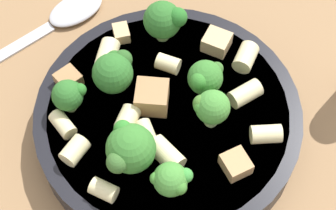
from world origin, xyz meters
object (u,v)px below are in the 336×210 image
Objects in this scene: rigatoni_1 at (107,55)px; chicken_chunk_4 at (121,33)px; rigatoni_2 at (166,155)px; rigatoni_4 at (168,64)px; rigatoni_3 at (75,150)px; rigatoni_10 at (245,94)px; broccoli_floret_6 at (114,71)px; pasta_bowl at (168,119)px; rigatoni_7 at (246,57)px; rigatoni_0 at (63,126)px; chicken_chunk_0 at (152,97)px; rigatoni_9 at (104,190)px; chicken_chunk_2 at (68,79)px; chicken_chunk_1 at (236,164)px; broccoli_floret_0 at (205,78)px; spoon at (56,21)px; rigatoni_5 at (266,134)px; rigatoni_6 at (128,119)px; chicken_chunk_3 at (217,42)px; broccoli_floret_5 at (211,107)px; broccoli_floret_1 at (70,95)px; broccoli_floret_4 at (171,180)px; broccoli_floret_3 at (165,20)px; rigatoni_8 at (147,137)px; broccoli_floret_2 at (130,149)px.

chicken_chunk_4 is (-0.02, 0.02, -0.00)m from rigatoni_1.
rigatoni_4 is at bearing 168.32° from rigatoni_2.
rigatoni_2 is 1.33× the size of rigatoni_3.
broccoli_floret_6 is at bearing -107.37° from rigatoni_10.
pasta_bowl is 0.09m from rigatoni_7.
chicken_chunk_4 is (-0.09, 0.06, -0.00)m from rigatoni_0.
chicken_chunk_0 is (0.03, -0.09, 0.00)m from rigatoni_7.
rigatoni_9 reaches higher than chicken_chunk_2.
rigatoni_3 is 1.02× the size of chicken_chunk_1.
rigatoni_0 is 0.87× the size of chicken_chunk_0.
broccoli_floret_0 reaches higher than rigatoni_0.
chicken_chunk_4 reaches higher than spoon.
chicken_chunk_0 is at bearing -120.56° from rigatoni_5.
rigatoni_10 is at bearing 93.53° from rigatoni_6.
rigatoni_0 is at bearing -67.32° from chicken_chunk_3.
chicken_chunk_2 is at bearing -119.00° from broccoli_floret_5.
broccoli_floret_1 reaches higher than spoon.
broccoli_floret_6 is at bearing 166.83° from rigatoni_9.
broccoli_floret_0 is at bearing 151.66° from broccoli_floret_4.
broccoli_floret_0 is at bearing 39.91° from chicken_chunk_4.
spoon is (-0.08, -0.04, -0.04)m from rigatoni_1.
broccoli_floret_4 is 0.11m from rigatoni_10.
broccoli_floret_5 is 1.57× the size of rigatoni_5.
broccoli_floret_6 reaches higher than broccoli_floret_0.
rigatoni_10 is at bearing 34.95° from broccoli_floret_3.
rigatoni_8 is at bearing 52.56° from broccoli_floret_1.
broccoli_floret_1 is at bearing -98.03° from chicken_chunk_0.
rigatoni_4 reaches higher than chicken_chunk_2.
rigatoni_6 is at bearing -99.02° from broccoli_floret_5.
broccoli_floret_4 is at bearing -8.89° from broccoli_floret_3.
rigatoni_6 is (0.04, 0.00, -0.01)m from broccoli_floret_6.
rigatoni_3 is 1.09× the size of rigatoni_4.
rigatoni_8 is 0.11m from chicken_chunk_3.
rigatoni_1 is 1.32× the size of chicken_chunk_1.
chicken_chunk_1 is (0.06, 0.13, -0.00)m from rigatoni_0.
broccoli_floret_2 is 0.07m from broccoli_floret_5.
rigatoni_7 is at bearing 115.40° from pasta_bowl.
rigatoni_3 is (0.01, -0.11, -0.02)m from broccoli_floret_5.
broccoli_floret_1 is at bearing -146.75° from broccoli_floret_2.
chicken_chunk_4 is (-0.16, -0.02, -0.01)m from broccoli_floret_4.
pasta_bowl is 7.02× the size of broccoli_floret_4.
broccoli_floret_5 is 0.12m from rigatoni_0.
rigatoni_8 is at bearing 71.13° from rigatoni_0.
rigatoni_5 is 0.10m from rigatoni_8.
rigatoni_3 is 0.17m from rigatoni_7.
rigatoni_6 is 0.98× the size of rigatoni_9.
rigatoni_9 is at bearing -49.82° from broccoli_floret_2.
rigatoni_8 is at bearing 133.88° from rigatoni_9.
chicken_chunk_3 is 0.17m from spoon.
rigatoni_7 reaches higher than rigatoni_8.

